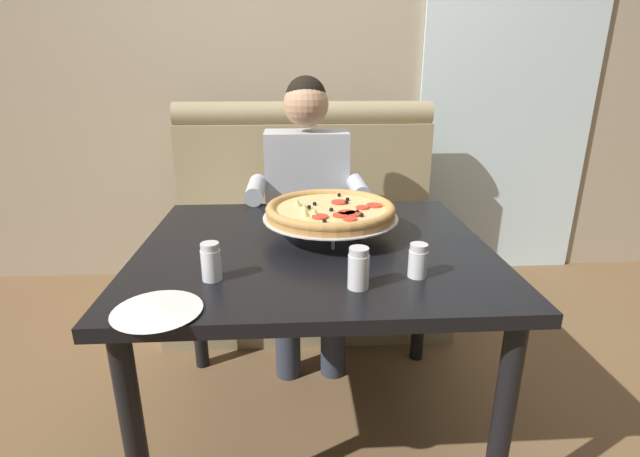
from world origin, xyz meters
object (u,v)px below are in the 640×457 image
object	(u,v)px
dining_table	(315,269)
pizza	(330,211)
shaker_parmesan	(211,264)
shaker_oregano	(358,271)
shaker_pepper_flakes	(418,263)
booth_bench	(306,241)
diner_main	(307,200)
plate_near_left	(157,309)

from	to	relation	value
dining_table	pizza	bearing A→B (deg)	52.15
shaker_parmesan	shaker_oregano	bearing A→B (deg)	-10.51
shaker_pepper_flakes	shaker_oregano	size ratio (longest dim) A/B	0.85
booth_bench	shaker_parmesan	size ratio (longest dim) A/B	13.32
diner_main	pizza	xyz separation A→B (m)	(0.06, -0.63, 0.13)
shaker_parmesan	shaker_pepper_flakes	bearing A→B (deg)	-1.33
dining_table	shaker_oregano	bearing A→B (deg)	-72.75
diner_main	shaker_pepper_flakes	xyz separation A→B (m)	(0.28, -0.97, 0.08)
dining_table	plate_near_left	distance (m)	0.60
shaker_pepper_flakes	shaker_oregano	bearing A→B (deg)	-161.00
diner_main	pizza	distance (m)	0.64
pizza	shaker_parmesan	size ratio (longest dim) A/B	4.29
shaker_oregano	dining_table	bearing A→B (deg)	107.25
booth_bench	plate_near_left	world-z (taller)	booth_bench
diner_main	shaker_oregano	bearing A→B (deg)	-84.17
dining_table	diner_main	xyz separation A→B (m)	(-0.00, 0.70, 0.05)
dining_table	shaker_oregano	size ratio (longest dim) A/B	10.04
shaker_oregano	plate_near_left	distance (m)	0.51
diner_main	pizza	world-z (taller)	diner_main
shaker_pepper_flakes	pizza	bearing A→B (deg)	122.59
dining_table	diner_main	world-z (taller)	diner_main
pizza	plate_near_left	world-z (taller)	pizza
dining_table	shaker_pepper_flakes	size ratio (longest dim) A/B	11.77
booth_bench	pizza	bearing A→B (deg)	-86.25
diner_main	shaker_pepper_flakes	world-z (taller)	diner_main
shaker_oregano	shaker_parmesan	xyz separation A→B (m)	(-0.40, 0.07, -0.00)
plate_near_left	dining_table	bearing A→B (deg)	47.28
shaker_pepper_flakes	plate_near_left	world-z (taller)	shaker_pepper_flakes
dining_table	shaker_oregano	distance (m)	0.37
booth_bench	shaker_pepper_flakes	xyz separation A→B (m)	(0.28, -1.23, 0.40)
pizza	shaker_pepper_flakes	world-z (taller)	pizza
dining_table	shaker_parmesan	xyz separation A→B (m)	(-0.30, -0.25, 0.13)
dining_table	plate_near_left	xyz separation A→B (m)	(-0.40, -0.43, 0.10)
pizza	shaker_pepper_flakes	distance (m)	0.41
diner_main	shaker_parmesan	distance (m)	1.00
diner_main	shaker_parmesan	size ratio (longest dim) A/B	11.82
shaker_oregano	shaker_parmesan	bearing A→B (deg)	169.49
dining_table	plate_near_left	world-z (taller)	plate_near_left
booth_bench	plate_near_left	bearing A→B (deg)	-105.90
dining_table	pizza	world-z (taller)	pizza
booth_bench	shaker_parmesan	world-z (taller)	booth_bench
shaker_oregano	plate_near_left	world-z (taller)	shaker_oregano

